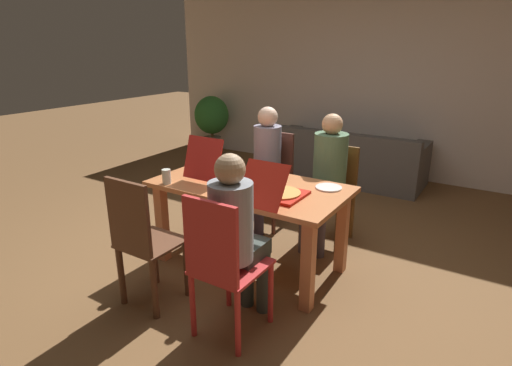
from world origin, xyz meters
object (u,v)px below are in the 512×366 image
at_px(chair_1, 271,175).
at_px(person_1, 265,159).
at_px(drinking_glass_0, 166,176).
at_px(drinking_glass_2, 271,171).
at_px(person_2, 327,171).
at_px(plate_1, 329,188).
at_px(dining_table, 250,198).
at_px(person_0, 237,230).
at_px(chair_2, 332,189).
at_px(chair_3, 143,242).
at_px(drinking_glass_1, 234,190).
at_px(chair_0, 222,263).
at_px(couch, 344,161).
at_px(potted_plant, 212,118).
at_px(plate_0, 228,189).
at_px(pizza_box_1, 277,192).
at_px(pizza_box_0, 217,170).

xyz_separation_m(chair_1, person_1, (0.00, -0.14, 0.20)).
distance_m(drinking_glass_0, drinking_glass_2, 0.89).
height_order(person_2, plate_1, person_2).
relative_size(dining_table, person_0, 1.30).
relative_size(person_1, plate_1, 5.96).
bearing_deg(person_1, drinking_glass_0, -103.71).
bearing_deg(chair_2, chair_3, -111.22).
bearing_deg(drinking_glass_2, drinking_glass_1, -86.75).
xyz_separation_m(chair_0, chair_2, (0.00, 1.78, -0.04)).
bearing_deg(chair_0, chair_2, 90.00).
xyz_separation_m(person_2, couch, (-0.57, 2.00, -0.45)).
xyz_separation_m(chair_1, potted_plant, (-2.39, 2.03, 0.08)).
xyz_separation_m(plate_0, plate_1, (0.66, 0.47, -0.00)).
bearing_deg(drinking_glass_1, person_1, 109.92).
relative_size(pizza_box_1, potted_plant, 0.54).
bearing_deg(person_0, dining_table, 117.29).
height_order(person_2, potted_plant, person_2).
distance_m(pizza_box_1, couch, 2.99).
xyz_separation_m(pizza_box_0, plate_0, (0.30, -0.26, -0.04)).
bearing_deg(chair_0, pizza_box_0, 128.39).
bearing_deg(drinking_glass_1, chair_2, 76.63).
xyz_separation_m(dining_table, pizza_box_1, (0.36, -0.16, 0.17)).
height_order(plate_1, drinking_glass_0, drinking_glass_0).
bearing_deg(couch, person_0, -80.74).
xyz_separation_m(chair_0, person_1, (-0.70, 1.66, 0.18)).
xyz_separation_m(dining_table, person_2, (0.38, 0.73, 0.10)).
bearing_deg(chair_1, drinking_glass_2, -60.20).
relative_size(chair_3, pizza_box_0, 2.11).
height_order(chair_0, potted_plant, chair_0).
bearing_deg(couch, chair_1, -94.07).
bearing_deg(drinking_glass_1, drinking_glass_2, 93.25).
bearing_deg(chair_2, drinking_glass_0, -127.94).
height_order(chair_1, potted_plant, potted_plant).
bearing_deg(plate_1, chair_1, 144.30).
height_order(chair_0, drinking_glass_2, chair_0).
distance_m(chair_1, drinking_glass_2, 0.79).
relative_size(chair_2, pizza_box_0, 1.95).
xyz_separation_m(person_1, plate_0, (0.26, -0.98, 0.02)).
bearing_deg(plate_0, drinking_glass_0, -165.36).
relative_size(chair_3, plate_1, 4.73).
relative_size(chair_2, drinking_glass_0, 7.65).
relative_size(person_0, drinking_glass_2, 12.35).
bearing_deg(plate_1, plate_0, -144.64).
bearing_deg(chair_2, couch, 107.02).
height_order(chair_3, drinking_glass_0, chair_3).
bearing_deg(person_2, chair_3, -113.04).
bearing_deg(chair_3, chair_2, 68.78).
xyz_separation_m(plate_1, drinking_glass_1, (-0.51, -0.60, 0.06)).
relative_size(chair_0, chair_1, 1.03).
relative_size(dining_table, drinking_glass_1, 11.78).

